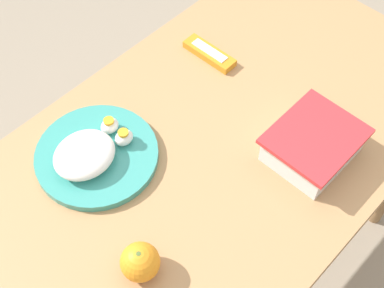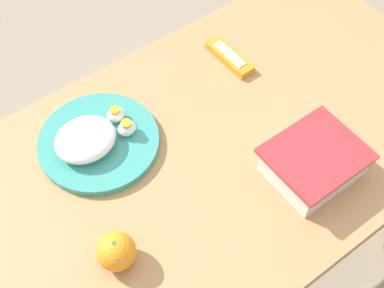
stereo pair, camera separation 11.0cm
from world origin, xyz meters
name	(u,v)px [view 1 (the left image)]	position (x,y,z in m)	size (l,w,h in m)	color
ground_plane	(199,281)	(0.00, 0.00, 0.00)	(10.00, 10.00, 0.00)	gray
table	(202,173)	(0.00, 0.00, 0.65)	(1.28, 0.68, 0.73)	#AD7F51
food_container	(313,146)	(-0.15, 0.17, 0.76)	(0.19, 0.16, 0.07)	white
orange_fruit	(140,262)	(0.27, 0.10, 0.77)	(0.07, 0.07, 0.07)	orange
rice_plate	(93,154)	(0.17, -0.15, 0.76)	(0.26, 0.26, 0.06)	teal
candy_bar	(209,53)	(-0.22, -0.18, 0.74)	(0.04, 0.14, 0.02)	orange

